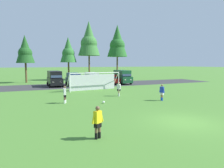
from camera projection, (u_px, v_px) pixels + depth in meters
ground_plane at (102, 92)px, 26.49m from camera, size 400.00×400.00×0.00m
parking_lot_strip at (83, 85)px, 35.08m from camera, size 52.00×8.40×0.01m
soccer_ball at (104, 102)px, 18.86m from camera, size 0.22×0.22×0.22m
soccer_goal at (94, 81)px, 28.33m from camera, size 7.57×2.66×2.57m
referee at (98, 122)px, 9.89m from camera, size 0.72×0.39×1.64m
player_striker_near at (119, 89)px, 23.08m from camera, size 0.37×0.74×1.64m
player_midfield_center at (162, 92)px, 20.26m from camera, size 0.33×0.75×1.64m
player_defender_far at (65, 95)px, 18.87m from camera, size 0.28×0.73×1.64m
parked_car_slot_far_left at (55, 78)px, 33.00m from camera, size 2.25×4.82×2.52m
parked_car_slot_left at (74, 79)px, 33.88m from camera, size 2.18×4.62×2.16m
parked_car_slot_center_left at (92, 78)px, 35.60m from camera, size 2.14×4.60×2.16m
parked_car_slot_center at (111, 79)px, 37.05m from camera, size 2.16×4.26×1.72m
parked_car_slot_center_right at (122, 77)px, 37.18m from camera, size 2.34×4.88×2.52m
tree_mid_left at (25, 50)px, 38.93m from camera, size 3.47×3.47×9.24m
tree_center_back at (68, 51)px, 44.95m from camera, size 3.63×3.63×9.68m
tree_mid_right at (89, 40)px, 46.28m from camera, size 5.05×5.05×13.46m
tree_right_edge at (117, 42)px, 48.64m from camera, size 4.88×4.88×13.02m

